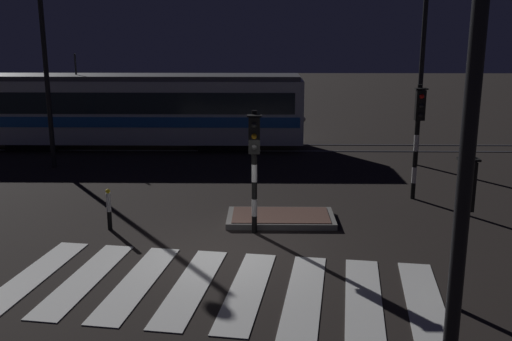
# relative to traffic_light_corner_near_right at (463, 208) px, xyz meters

# --- Properties ---
(ground_plane) EXTENTS (120.00, 120.00, 0.00)m
(ground_plane) POSITION_rel_traffic_light_corner_near_right_xyz_m (-4.50, 2.71, -1.99)
(ground_plane) COLOR black
(rail_near) EXTENTS (80.00, 0.12, 0.03)m
(rail_near) POSITION_rel_traffic_light_corner_near_right_xyz_m (-4.50, 14.51, -1.97)
(rail_near) COLOR #59595E
(rail_near) RESTS_ON ground
(rail_far) EXTENTS (80.00, 0.12, 0.03)m
(rail_far) POSITION_rel_traffic_light_corner_near_right_xyz_m (-4.50, 15.95, -1.97)
(rail_far) COLOR #59595E
(rail_far) RESTS_ON ground
(crosswalk_zebra) EXTENTS (9.26, 4.98, 0.02)m
(crosswalk_zebra) POSITION_rel_traffic_light_corner_near_right_xyz_m (-4.50, 0.82, -1.98)
(crosswalk_zebra) COLOR silver
(crosswalk_zebra) RESTS_ON ground
(traffic_island) EXTENTS (2.94, 1.58, 0.18)m
(traffic_island) POSITION_rel_traffic_light_corner_near_right_xyz_m (-3.14, 5.11, -1.90)
(traffic_island) COLOR slate
(traffic_island) RESTS_ON ground
(traffic_light_corner_near_right) EXTENTS (0.36, 0.42, 3.02)m
(traffic_light_corner_near_right) POSITION_rel_traffic_light_corner_near_right_xyz_m (0.00, 0.00, 0.00)
(traffic_light_corner_near_right) COLOR black
(traffic_light_corner_near_right) RESTS_ON ground
(traffic_light_corner_far_right) EXTENTS (0.36, 0.42, 3.55)m
(traffic_light_corner_far_right) POSITION_rel_traffic_light_corner_near_right_xyz_m (1.05, 7.26, 0.35)
(traffic_light_corner_far_right) COLOR black
(traffic_light_corner_far_right) RESTS_ON ground
(traffic_light_median_centre) EXTENTS (0.36, 0.42, 3.19)m
(traffic_light_median_centre) POSITION_rel_traffic_light_corner_near_right_xyz_m (-3.84, 4.05, 0.12)
(traffic_light_median_centre) COLOR black
(traffic_light_median_centre) RESTS_ON ground
(street_lamp_near_kerb) EXTENTS (0.44, 1.21, 7.99)m
(street_lamp_near_kerb) POSITION_rel_traffic_light_corner_near_right_xyz_m (-1.33, -3.90, 3.00)
(street_lamp_near_kerb) COLOR black
(street_lamp_near_kerb) RESTS_ON ground
(street_lamp_trackside_right) EXTENTS (0.44, 1.21, 7.96)m
(street_lamp_trackside_right) POSITION_rel_traffic_light_corner_near_right_xyz_m (2.33, 11.82, 2.99)
(street_lamp_trackside_right) COLOR black
(street_lamp_trackside_right) RESTS_ON ground
(street_lamp_trackside_left) EXTENTS (0.44, 1.21, 7.13)m
(street_lamp_trackside_left) POSITION_rel_traffic_light_corner_near_right_xyz_m (-11.70, 11.15, 2.54)
(street_lamp_trackside_left) COLOR black
(street_lamp_trackside_left) RESTS_ON ground
(tram) EXTENTS (15.41, 2.58, 4.15)m
(tram) POSITION_rel_traffic_light_corner_near_right_xyz_m (-9.57, 15.23, -0.24)
(tram) COLOR silver
(tram) RESTS_ON ground
(bollard_island_edge) EXTENTS (0.12, 0.12, 1.11)m
(bollard_island_edge) POSITION_rel_traffic_light_corner_near_right_xyz_m (-7.66, 4.32, -1.43)
(bollard_island_edge) COLOR black
(bollard_island_edge) RESTS_ON ground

